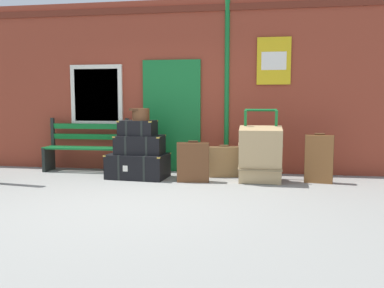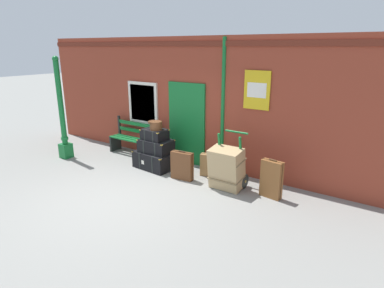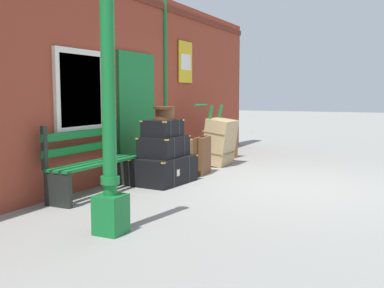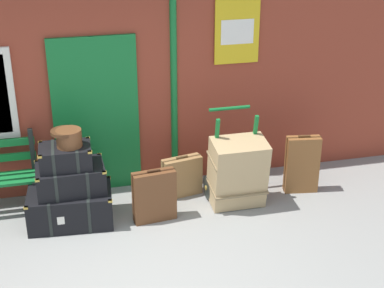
# 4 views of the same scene
# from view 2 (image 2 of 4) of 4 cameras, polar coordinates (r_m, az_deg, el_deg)

# --- Properties ---
(ground_plane) EXTENTS (60.00, 60.00, 0.00)m
(ground_plane) POSITION_cam_2_polar(r_m,az_deg,el_deg) (6.94, -12.45, -8.90)
(ground_plane) COLOR gray
(brick_facade) EXTENTS (10.40, 0.35, 3.20)m
(brick_facade) POSITION_cam_2_polar(r_m,az_deg,el_deg) (8.35, -0.09, 7.40)
(brick_facade) COLOR brown
(brick_facade) RESTS_ON ground
(lamp_post) EXTENTS (0.28, 0.28, 2.73)m
(lamp_post) POSITION_cam_2_polar(r_m,az_deg,el_deg) (9.41, -21.77, 3.71)
(lamp_post) COLOR #146B2D
(lamp_post) RESTS_ON ground
(platform_bench) EXTENTS (1.60, 0.43, 1.01)m
(platform_bench) POSITION_cam_2_polar(r_m,az_deg,el_deg) (9.30, -9.94, 0.83)
(platform_bench) COLOR #146B2D
(platform_bench) RESTS_ON ground
(steamer_trunk_base) EXTENTS (1.06, 0.73, 0.43)m
(steamer_trunk_base) POSITION_cam_2_polar(r_m,az_deg,el_deg) (8.26, -6.53, -2.78)
(steamer_trunk_base) COLOR black
(steamer_trunk_base) RESTS_ON ground
(steamer_trunk_middle) EXTENTS (0.82, 0.56, 0.33)m
(steamer_trunk_middle) POSITION_cam_2_polar(r_m,az_deg,el_deg) (8.14, -6.33, -0.32)
(steamer_trunk_middle) COLOR black
(steamer_trunk_middle) RESTS_ON steamer_trunk_base
(steamer_trunk_top) EXTENTS (0.62, 0.46, 0.27)m
(steamer_trunk_top) POSITION_cam_2_polar(r_m,az_deg,el_deg) (8.08, -6.58, 1.69)
(steamer_trunk_top) COLOR black
(steamer_trunk_top) RESTS_ON steamer_trunk_middle
(round_hatbox) EXTENTS (0.35, 0.31, 0.21)m
(round_hatbox) POSITION_cam_2_polar(r_m,az_deg,el_deg) (7.98, -6.41, 3.34)
(round_hatbox) COLOR brown
(round_hatbox) RESTS_ON steamer_trunk_top
(porters_trolley) EXTENTS (0.71, 0.59, 1.20)m
(porters_trolley) POSITION_cam_2_polar(r_m,az_deg,el_deg) (7.18, 6.69, -5.30)
(porters_trolley) COLOR black
(porters_trolley) RESTS_ON ground
(large_brown_trunk) EXTENTS (0.70, 0.55, 0.93)m
(large_brown_trunk) POSITION_cam_2_polar(r_m,az_deg,el_deg) (6.97, 6.07, -4.28)
(large_brown_trunk) COLOR tan
(large_brown_trunk) RESTS_ON ground
(suitcase_charcoal) EXTENTS (0.54, 0.22, 0.69)m
(suitcase_charcoal) POSITION_cam_2_polar(r_m,az_deg,el_deg) (7.48, -1.75, -3.83)
(suitcase_charcoal) COLOR brown
(suitcase_charcoal) RESTS_ON ground
(suitcase_cream) EXTENTS (0.46, 0.23, 0.82)m
(suitcase_cream) POSITION_cam_2_polar(r_m,az_deg,el_deg) (6.77, 13.76, -6.02)
(suitcase_cream) COLOR brown
(suitcase_cream) RESTS_ON ground
(suitcase_brown) EXTENTS (0.55, 0.27, 0.57)m
(suitcase_brown) POSITION_cam_2_polar(r_m,az_deg,el_deg) (7.67, 3.45, -3.78)
(suitcase_brown) COLOR olive
(suitcase_brown) RESTS_ON ground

